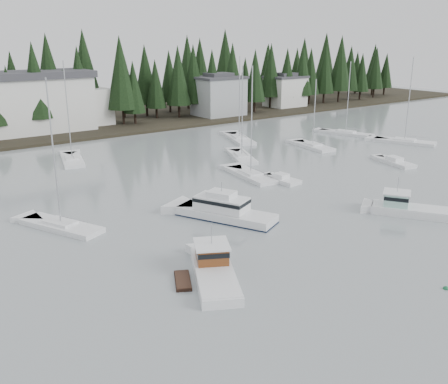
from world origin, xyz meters
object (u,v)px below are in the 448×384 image
object	(u,v)px
lobster_boat_teal	(408,209)
harbor_inn	(33,102)
house_east_b	(285,90)
lobster_boat_brown	(213,271)
sailboat_6	(242,158)
sailboat_1	(61,227)
runabout_2	(394,163)
sailboat_2	(346,134)
sailboat_9	(72,161)
sailboat_8	(251,176)
cabin_cruiser_center	(225,212)
house_east_a	(219,95)
runabout_1	(281,180)
sailboat_10	(404,143)
sailboat_4	(313,147)
sailboat_3	(239,140)

from	to	relation	value
lobster_boat_teal	harbor_inn	bearing A→B (deg)	-18.60
house_east_b	lobster_boat_brown	distance (m)	94.02
sailboat_6	sailboat_1	bearing A→B (deg)	134.80
sailboat_1	runabout_2	xyz separation A→B (m)	(46.99, -3.46, 0.04)
sailboat_2	sailboat_9	size ratio (longest dim) A/B	0.92
sailboat_8	runabout_2	distance (m)	22.05
harbor_inn	cabin_cruiser_center	bearing A→B (deg)	-88.65
house_east_a	runabout_1	distance (m)	52.68
sailboat_10	sailboat_1	bearing A→B (deg)	71.31
harbor_inn	sailboat_4	distance (m)	51.49
sailboat_9	runabout_1	bearing A→B (deg)	-130.83
house_east_a	cabin_cruiser_center	size ratio (longest dim) A/B	1.01
house_east_a	sailboat_4	xyz separation A→B (m)	(-6.26, -35.03, -4.84)
sailboat_2	runabout_1	bearing A→B (deg)	100.42
sailboat_2	sailboat_6	distance (m)	27.41
sailboat_9	sailboat_10	bearing A→B (deg)	-97.33
runabout_1	sailboat_9	bearing A→B (deg)	29.87
sailboat_8	runabout_1	size ratio (longest dim) A/B	2.76
sailboat_1	sailboat_8	distance (m)	26.21
runabout_1	house_east_a	bearing A→B (deg)	-31.38
lobster_boat_brown	cabin_cruiser_center	world-z (taller)	cabin_cruiser_center
lobster_boat_teal	sailboat_8	world-z (taller)	sailboat_8
house_east_b	runabout_1	bearing A→B (deg)	-133.37
house_east_a	lobster_boat_teal	xyz separation A→B (m)	(-21.69, -63.26, -4.38)
house_east_a	sailboat_6	distance (m)	39.98
house_east_a	sailboat_2	xyz separation A→B (m)	(6.88, -30.71, -4.83)
sailboat_6	lobster_boat_teal	bearing A→B (deg)	-158.81
sailboat_3	sailboat_6	xyz separation A→B (m)	(-8.17, -11.10, 0.01)
sailboat_1	runabout_1	size ratio (longest dim) A/B	2.76
lobster_boat_teal	sailboat_8	bearing A→B (deg)	-21.89
cabin_cruiser_center	sailboat_1	xyz separation A→B (m)	(-14.09, 7.12, -0.56)
house_east_a	lobster_boat_brown	xyz separation A→B (m)	(-45.89, -62.93, -4.42)
sailboat_8	sailboat_10	size ratio (longest dim) A/B	0.99
sailboat_6	sailboat_8	xyz separation A→B (m)	(-5.37, -8.68, -0.00)
harbor_inn	sailboat_9	size ratio (longest dim) A/B	1.99
sailboat_10	sailboat_8	bearing A→B (deg)	68.92
sailboat_6	cabin_cruiser_center	bearing A→B (deg)	161.76
lobster_boat_brown	sailboat_3	xyz separation A→B (m)	(33.74, 39.94, -0.41)
lobster_boat_brown	cabin_cruiser_center	distance (m)	12.78
house_east_b	harbor_inn	bearing A→B (deg)	177.80
sailboat_2	sailboat_6	world-z (taller)	sailboat_6
lobster_boat_teal	sailboat_6	world-z (taller)	sailboat_6
sailboat_1	sailboat_2	bearing A→B (deg)	-99.72
sailboat_4	runabout_2	xyz separation A→B (m)	(1.56, -14.51, 0.07)
lobster_boat_brown	runabout_2	size ratio (longest dim) A/B	1.26
house_east_a	sailboat_1	xyz separation A→B (m)	(-51.69, -46.08, -4.81)
sailboat_2	sailboat_4	world-z (taller)	sailboat_2
sailboat_1	sailboat_8	bearing A→B (deg)	-107.16
house_east_a	sailboat_8	world-z (taller)	sailboat_8
sailboat_3	sailboat_6	bearing A→B (deg)	163.89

